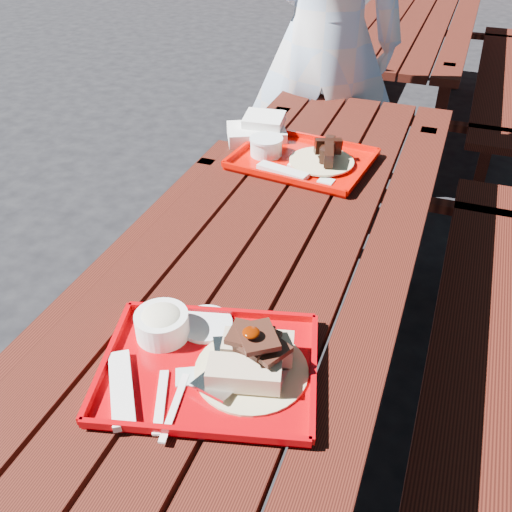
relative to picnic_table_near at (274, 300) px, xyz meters
name	(u,v)px	position (x,y,z in m)	size (l,w,h in m)	color
ground	(271,422)	(0.00, 0.00, -0.56)	(60.00, 60.00, 0.00)	black
picnic_table_near	(274,300)	(0.00, 0.00, 0.00)	(1.41, 2.40, 0.75)	#42140C
picnic_table_far	(411,46)	(0.00, 2.80, 0.00)	(1.41, 2.40, 0.75)	#42140C
near_tray	(210,353)	(0.01, -0.46, 0.22)	(0.51, 0.44, 0.14)	#B00107
far_tray	(300,157)	(-0.09, 0.51, 0.21)	(0.49, 0.40, 0.08)	#DA0900
white_cloth	(259,130)	(-0.29, 0.65, 0.23)	(0.26, 0.23, 0.09)	white
person	(325,41)	(-0.22, 1.32, 0.39)	(0.69, 0.45, 1.90)	#BDDAFF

